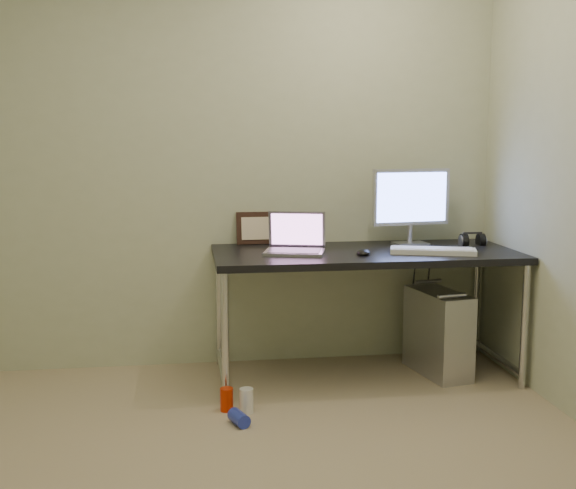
{
  "coord_description": "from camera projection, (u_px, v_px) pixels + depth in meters",
  "views": [
    {
      "loc": [
        -0.15,
        -2.65,
        1.41
      ],
      "look_at": [
        0.37,
        1.02,
        0.85
      ],
      "focal_mm": 45.0,
      "sensor_mm": 36.0,
      "label": 1
    }
  ],
  "objects": [
    {
      "name": "tower_computer",
      "position": [
        438.0,
        333.0,
        4.28
      ],
      "size": [
        0.3,
        0.51,
        0.53
      ],
      "rotation": [
        0.0,
        0.0,
        0.2
      ],
      "color": "silver",
      "rests_on": "ground"
    },
    {
      "name": "desk",
      "position": [
        365.0,
        263.0,
        4.18
      ],
      "size": [
        1.74,
        0.76,
        0.75
      ],
      "color": "black",
      "rests_on": "ground"
    },
    {
      "name": "webcam",
      "position": [
        296.0,
        231.0,
        4.38
      ],
      "size": [
        0.05,
        0.04,
        0.11
      ],
      "rotation": [
        0.0,
        0.0,
        0.33
      ],
      "color": "silver",
      "rests_on": "desk"
    },
    {
      "name": "cable_b",
      "position": [
        427.0,
        299.0,
        4.6
      ],
      "size": [
        0.02,
        0.11,
        0.71
      ],
      "primitive_type": "cylinder",
      "rotation": [
        0.14,
        0.0,
        0.09
      ],
      "color": "black",
      "rests_on": "ground"
    },
    {
      "name": "wall_back",
      "position": [
        211.0,
        162.0,
        4.35
      ],
      "size": [
        3.5,
        0.02,
        2.5
      ],
      "primitive_type": "cube",
      "color": "beige",
      "rests_on": "ground"
    },
    {
      "name": "monitor",
      "position": [
        411.0,
        201.0,
        4.36
      ],
      "size": [
        0.49,
        0.17,
        0.46
      ],
      "rotation": [
        0.0,
        0.0,
        0.14
      ],
      "color": "#BBBAC3",
      "rests_on": "desk"
    },
    {
      "name": "cable_a",
      "position": [
        412.0,
        295.0,
        4.6
      ],
      "size": [
        0.01,
        0.16,
        0.69
      ],
      "primitive_type": "cylinder",
      "rotation": [
        0.21,
        0.0,
        0.0
      ],
      "color": "black",
      "rests_on": "ground"
    },
    {
      "name": "can_red",
      "position": [
        227.0,
        399.0,
        3.72
      ],
      "size": [
        0.09,
        0.09,
        0.12
      ],
      "primitive_type": "cylinder",
      "rotation": [
        0.0,
        0.0,
        0.38
      ],
      "color": "red",
      "rests_on": "ground"
    },
    {
      "name": "mouse_right",
      "position": [
        470.0,
        248.0,
        4.13
      ],
      "size": [
        0.11,
        0.14,
        0.04
      ],
      "primitive_type": "ellipsoid",
      "rotation": [
        0.0,
        0.0,
        0.27
      ],
      "color": "black",
      "rests_on": "desk"
    },
    {
      "name": "headphones",
      "position": [
        472.0,
        241.0,
        4.39
      ],
      "size": [
        0.15,
        0.09,
        0.1
      ],
      "rotation": [
        0.0,
        0.0,
        -0.01
      ],
      "color": "black",
      "rests_on": "desk"
    },
    {
      "name": "can_white",
      "position": [
        246.0,
        401.0,
        3.69
      ],
      "size": [
        0.07,
        0.07,
        0.13
      ],
      "primitive_type": "cylinder",
      "rotation": [
        0.0,
        0.0,
        0.0
      ],
      "color": "white",
      "rests_on": "ground"
    },
    {
      "name": "laptop",
      "position": [
        295.0,
        243.0,
        4.11
      ],
      "size": [
        0.39,
        0.35,
        0.23
      ],
      "rotation": [
        0.0,
        0.0,
        -0.26
      ],
      "color": "#BBBAC3",
      "rests_on": "desk"
    },
    {
      "name": "keyboard",
      "position": [
        433.0,
        251.0,
        4.08
      ],
      "size": [
        0.5,
        0.29,
        0.03
      ],
      "primitive_type": "cube",
      "rotation": [
        0.0,
        0.0,
        -0.3
      ],
      "color": "silver",
      "rests_on": "desk"
    },
    {
      "name": "picture_frame",
      "position": [
        257.0,
        228.0,
        4.42
      ],
      "size": [
        0.25,
        0.07,
        0.2
      ],
      "primitive_type": "cube",
      "rotation": [
        -0.21,
        0.0,
        0.02
      ],
      "color": "black",
      "rests_on": "desk"
    },
    {
      "name": "mouse_left",
      "position": [
        364.0,
        251.0,
        4.03
      ],
      "size": [
        0.11,
        0.14,
        0.04
      ],
      "primitive_type": "ellipsoid",
      "rotation": [
        0.0,
        0.0,
        -0.28
      ],
      "color": "black",
      "rests_on": "desk"
    },
    {
      "name": "can_blue",
      "position": [
        239.0,
        418.0,
        3.54
      ],
      "size": [
        0.11,
        0.14,
        0.07
      ],
      "primitive_type": "cylinder",
      "rotation": [
        1.57,
        0.0,
        0.36
      ],
      "color": "#293AC6",
      "rests_on": "ground"
    }
  ]
}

